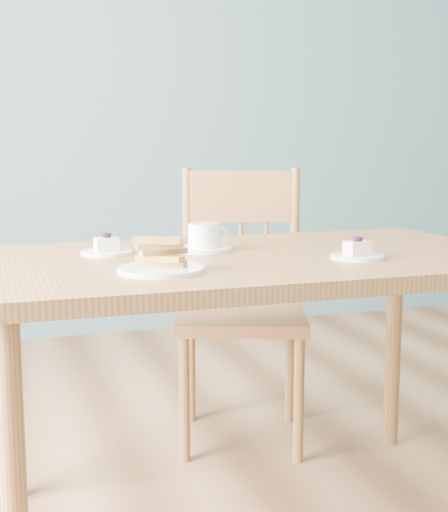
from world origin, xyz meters
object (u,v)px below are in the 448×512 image
object	(u,v)px
dining_table	(256,282)
dining_chair	(241,303)
biscotti_plate	(161,261)
cheesecake_plate_near	(357,253)
cheesecake_plate_far	(107,249)
coffee_cup	(204,239)

from	to	relation	value
dining_table	dining_chair	xyz separation A→B (m)	(0.18, 0.61, -0.20)
biscotti_plate	cheesecake_plate_near	bearing A→B (deg)	2.94
cheesecake_plate_far	cheesecake_plate_near	bearing A→B (deg)	-24.99
dining_chair	biscotti_plate	world-z (taller)	dining_chair
cheesecake_plate_near	biscotti_plate	bearing A→B (deg)	-177.06
cheesecake_plate_far	coffee_cup	size ratio (longest dim) A/B	0.90
dining_table	biscotti_plate	distance (m)	0.38
cheesecake_plate_near	biscotti_plate	distance (m)	0.55
dining_table	coffee_cup	size ratio (longest dim) A/B	9.29
dining_table	dining_chair	size ratio (longest dim) A/B	1.47
dining_table	coffee_cup	world-z (taller)	coffee_cup
cheesecake_plate_near	biscotti_plate	xyz separation A→B (m)	(-0.55, -0.03, 0.01)
dining_table	cheesecake_plate_far	xyz separation A→B (m)	(-0.39, 0.14, 0.09)
dining_chair	cheesecake_plate_near	bearing A→B (deg)	-66.69
dining_table	coffee_cup	xyz separation A→B (m)	(-0.12, 0.11, 0.11)
dining_chair	cheesecake_plate_far	xyz separation A→B (m)	(-0.57, -0.47, 0.29)
cheesecake_plate_near	dining_chair	bearing A→B (deg)	94.19
dining_chair	cheesecake_plate_far	size ratio (longest dim) A/B	7.04
cheesecake_plate_near	coffee_cup	xyz separation A→B (m)	(-0.35, 0.26, 0.02)
dining_table	cheesecake_plate_far	bearing A→B (deg)	160.76
dining_chair	biscotti_plate	xyz separation A→B (m)	(-0.49, -0.79, 0.30)
dining_table	cheesecake_plate_near	world-z (taller)	cheesecake_plate_near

